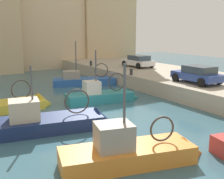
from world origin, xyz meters
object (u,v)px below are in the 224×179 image
object	(u,v)px
parked_car_blue	(198,74)
mooring_bollard_north	(91,63)
fishing_boat_navy	(56,127)
mooring_bollard_mid	(131,72)
fishing_boat_blue	(88,83)
fishing_boat_yellow	(3,109)
parked_car_white	(138,61)
fishing_boat_teal	(104,100)
fishing_boat_orange	(135,159)

from	to	relation	value
parked_car_blue	mooring_bollard_north	xyz separation A→B (m)	(-1.91, 13.97, -0.41)
fishing_boat_navy	mooring_bollard_mid	distance (m)	12.01
fishing_boat_navy	fishing_boat_blue	bearing A→B (deg)	55.72
fishing_boat_navy	mooring_bollard_north	bearing A→B (deg)	56.74
fishing_boat_yellow	mooring_bollard_north	size ratio (longest dim) A/B	12.05
fishing_boat_yellow	parked_car_white	world-z (taller)	fishing_boat_yellow
fishing_boat_blue	fishing_boat_yellow	bearing A→B (deg)	-148.75
fishing_boat_teal	fishing_boat_blue	bearing A→B (deg)	73.62
fishing_boat_blue	mooring_bollard_mid	xyz separation A→B (m)	(2.70, -3.47, 1.36)
fishing_boat_navy	fishing_boat_blue	xyz separation A→B (m)	(7.05, 10.35, -0.03)
parked_car_blue	mooring_bollard_mid	world-z (taller)	parked_car_blue
fishing_boat_teal	fishing_boat_blue	distance (m)	6.82
fishing_boat_orange	fishing_boat_navy	bearing A→B (deg)	104.02
fishing_boat_blue	mooring_bollard_mid	distance (m)	4.61
parked_car_white	mooring_bollard_north	distance (m)	5.48
parked_car_white	mooring_bollard_mid	size ratio (longest dim) A/B	6.99
mooring_bollard_north	fishing_boat_navy	bearing A→B (deg)	-123.26
fishing_boat_navy	fishing_boat_teal	xyz separation A→B (m)	(5.13, 3.81, -0.02)
fishing_boat_orange	parked_car_white	size ratio (longest dim) A/B	1.62
parked_car_white	fishing_boat_orange	bearing A→B (deg)	-127.09
fishing_boat_teal	parked_car_blue	size ratio (longest dim) A/B	1.50
fishing_boat_navy	parked_car_blue	distance (m)	11.84
fishing_boat_yellow	mooring_bollard_mid	xyz separation A→B (m)	(11.49, 1.86, 1.32)
fishing_boat_teal	mooring_bollard_mid	xyz separation A→B (m)	(4.63, 3.07, 1.35)
fishing_boat_orange	mooring_bollard_mid	distance (m)	14.85
parked_car_white	mooring_bollard_north	xyz separation A→B (m)	(-3.87, 3.85, -0.40)
parked_car_blue	parked_car_white	xyz separation A→B (m)	(1.96, 10.11, -0.01)
parked_car_white	mooring_bollard_mid	xyz separation A→B (m)	(-3.87, -4.15, -0.40)
fishing_boat_teal	fishing_boat_yellow	xyz separation A→B (m)	(-6.86, 1.21, 0.03)
fishing_boat_navy	fishing_boat_blue	distance (m)	12.52
fishing_boat_yellow	fishing_boat_blue	distance (m)	10.28
fishing_boat_orange	mooring_bollard_mid	xyz separation A→B (m)	(8.44, 12.14, 1.33)
fishing_boat_navy	fishing_boat_orange	distance (m)	5.43
fishing_boat_yellow	parked_car_white	size ratio (longest dim) A/B	1.73
fishing_boat_navy	mooring_bollard_north	distance (m)	17.84
parked_car_blue	fishing_boat_orange	bearing A→B (deg)	-149.20
mooring_bollard_mid	mooring_bollard_north	size ratio (longest dim) A/B	1.00
fishing_boat_blue	mooring_bollard_north	size ratio (longest dim) A/B	12.63
fishing_boat_yellow	parked_car_blue	world-z (taller)	fishing_boat_yellow
parked_car_blue	mooring_bollard_mid	size ratio (longest dim) A/B	7.05
parked_car_blue	mooring_bollard_mid	bearing A→B (deg)	107.79
fishing_boat_yellow	mooring_bollard_north	xyz separation A→B (m)	(11.49, 9.86, 1.32)
fishing_boat_blue	parked_car_white	distance (m)	6.84
fishing_boat_teal	fishing_boat_yellow	distance (m)	6.97
mooring_bollard_mid	fishing_boat_teal	bearing A→B (deg)	-146.45
parked_car_white	mooring_bollard_north	size ratio (longest dim) A/B	6.99
fishing_boat_teal	parked_car_white	size ratio (longest dim) A/B	1.52
fishing_boat_yellow	mooring_bollard_mid	distance (m)	11.71
fishing_boat_teal	fishing_boat_navy	bearing A→B (deg)	-143.42
fishing_boat_blue	parked_car_white	world-z (taller)	fishing_boat_blue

